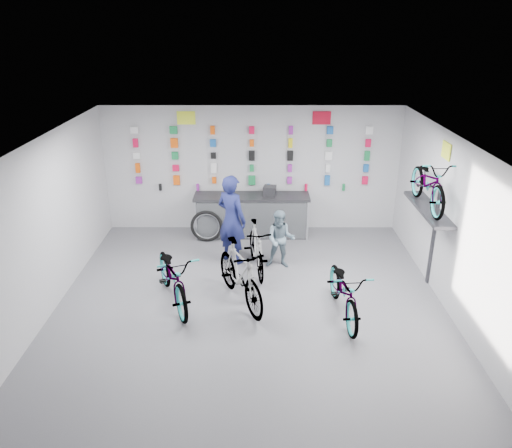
{
  "coord_description": "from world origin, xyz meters",
  "views": [
    {
      "loc": [
        0.13,
        -7.47,
        4.8
      ],
      "look_at": [
        0.1,
        1.4,
        1.16
      ],
      "focal_mm": 35.0,
      "sensor_mm": 36.0,
      "label": 1
    }
  ],
  "objects_px": {
    "counter": "(252,216)",
    "customer": "(281,239)",
    "bike_right": "(344,290)",
    "bike_service": "(256,248)",
    "bike_left": "(173,276)",
    "clerk": "(232,219)",
    "bike_center": "(240,274)"
  },
  "relations": [
    {
      "from": "clerk",
      "to": "customer",
      "type": "distance_m",
      "value": 1.1
    },
    {
      "from": "counter",
      "to": "bike_center",
      "type": "height_order",
      "value": "bike_center"
    },
    {
      "from": "counter",
      "to": "customer",
      "type": "relative_size",
      "value": 2.18
    },
    {
      "from": "bike_right",
      "to": "bike_service",
      "type": "bearing_deg",
      "value": 127.65
    },
    {
      "from": "bike_right",
      "to": "customer",
      "type": "xyz_separation_m",
      "value": [
        -1.02,
        1.86,
        0.13
      ]
    },
    {
      "from": "bike_service",
      "to": "clerk",
      "type": "bearing_deg",
      "value": 129.19
    },
    {
      "from": "bike_left",
      "to": "customer",
      "type": "distance_m",
      "value": 2.46
    },
    {
      "from": "counter",
      "to": "clerk",
      "type": "relative_size",
      "value": 1.42
    },
    {
      "from": "customer",
      "to": "clerk",
      "type": "bearing_deg",
      "value": 171.08
    },
    {
      "from": "bike_center",
      "to": "counter",
      "type": "bearing_deg",
      "value": 61.81
    },
    {
      "from": "bike_service",
      "to": "customer",
      "type": "distance_m",
      "value": 0.55
    },
    {
      "from": "clerk",
      "to": "customer",
      "type": "height_order",
      "value": "clerk"
    },
    {
      "from": "counter",
      "to": "bike_left",
      "type": "xyz_separation_m",
      "value": [
        -1.39,
        -3.09,
        0.05
      ]
    },
    {
      "from": "bike_center",
      "to": "bike_service",
      "type": "xyz_separation_m",
      "value": [
        0.29,
        1.25,
        -0.07
      ]
    },
    {
      "from": "bike_right",
      "to": "bike_service",
      "type": "relative_size",
      "value": 1.11
    },
    {
      "from": "counter",
      "to": "bike_center",
      "type": "xyz_separation_m",
      "value": [
        -0.18,
        -3.1,
        0.09
      ]
    },
    {
      "from": "counter",
      "to": "bike_service",
      "type": "height_order",
      "value": "bike_service"
    },
    {
      "from": "bike_center",
      "to": "customer",
      "type": "relative_size",
      "value": 1.56
    },
    {
      "from": "counter",
      "to": "bike_right",
      "type": "relative_size",
      "value": 1.44
    },
    {
      "from": "bike_left",
      "to": "bike_center",
      "type": "relative_size",
      "value": 1.06
    },
    {
      "from": "bike_center",
      "to": "clerk",
      "type": "distance_m",
      "value": 1.77
    },
    {
      "from": "bike_service",
      "to": "bike_left",
      "type": "bearing_deg",
      "value": -149.25
    },
    {
      "from": "bike_left",
      "to": "bike_right",
      "type": "relative_size",
      "value": 1.09
    },
    {
      "from": "counter",
      "to": "bike_left",
      "type": "height_order",
      "value": "bike_left"
    },
    {
      "from": "counter",
      "to": "customer",
      "type": "xyz_separation_m",
      "value": [
        0.61,
        -1.66,
        0.13
      ]
    },
    {
      "from": "bike_left",
      "to": "bike_right",
      "type": "distance_m",
      "value": 3.05
    },
    {
      "from": "bike_center",
      "to": "customer",
      "type": "distance_m",
      "value": 1.64
    },
    {
      "from": "bike_center",
      "to": "clerk",
      "type": "xyz_separation_m",
      "value": [
        -0.22,
        1.71,
        0.37
      ]
    },
    {
      "from": "bike_left",
      "to": "bike_center",
      "type": "bearing_deg",
      "value": -22.64
    },
    {
      "from": "bike_right",
      "to": "customer",
      "type": "distance_m",
      "value": 2.13
    },
    {
      "from": "counter",
      "to": "bike_center",
      "type": "distance_m",
      "value": 3.11
    },
    {
      "from": "clerk",
      "to": "customer",
      "type": "relative_size",
      "value": 1.54
    }
  ]
}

